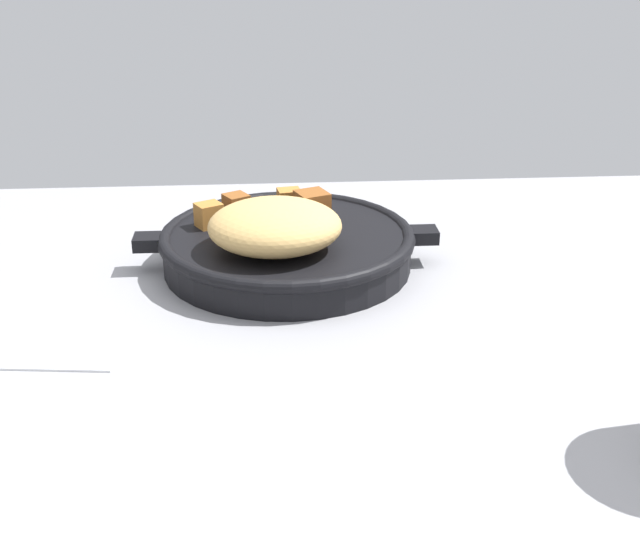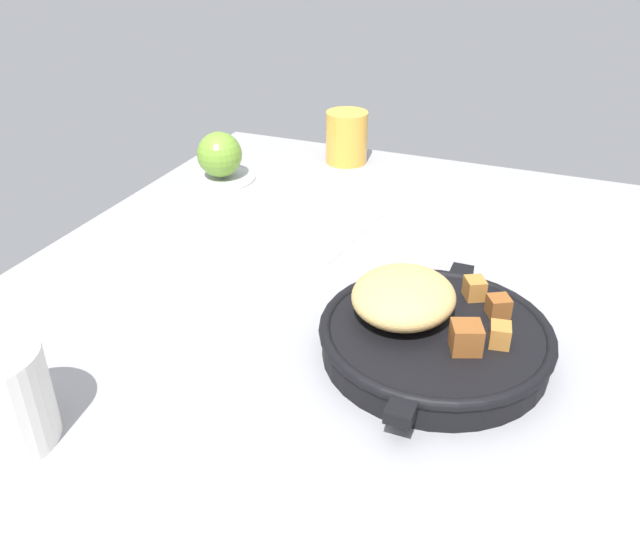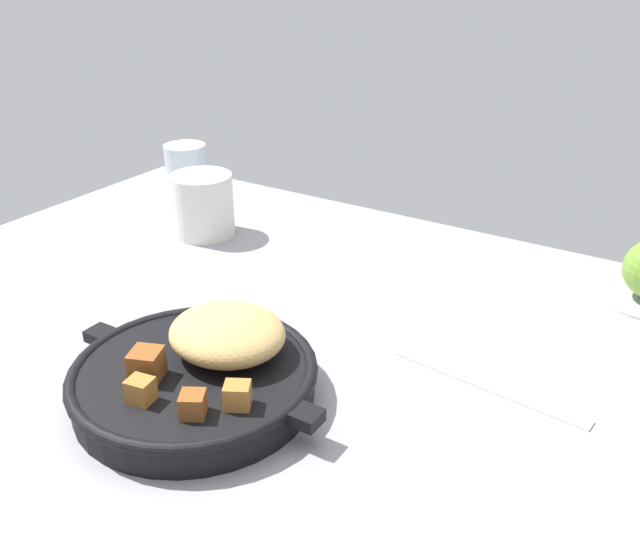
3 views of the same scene
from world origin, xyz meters
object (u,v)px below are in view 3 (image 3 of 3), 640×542
at_px(butter_knife, 489,385).
at_px(water_glass_short, 186,166).
at_px(cast_iron_skillet, 200,370).
at_px(ceramic_mug_white, 203,205).

xyz_separation_m(butter_knife, water_glass_short, (-0.65, 0.29, 0.03)).
bearing_deg(cast_iron_skillet, butter_knife, 34.41).
xyz_separation_m(cast_iron_skillet, ceramic_mug_white, (-0.25, 0.30, 0.02)).
bearing_deg(ceramic_mug_white, cast_iron_skillet, -49.85).
distance_m(butter_knife, water_glass_short, 0.71).
height_order(cast_iron_skillet, water_glass_short, cast_iron_skillet).
xyz_separation_m(cast_iron_skillet, butter_knife, (0.23, 0.16, -0.02)).
height_order(cast_iron_skillet, butter_knife, cast_iron_skillet).
relative_size(cast_iron_skillet, ceramic_mug_white, 3.06).
distance_m(cast_iron_skillet, water_glass_short, 0.62).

